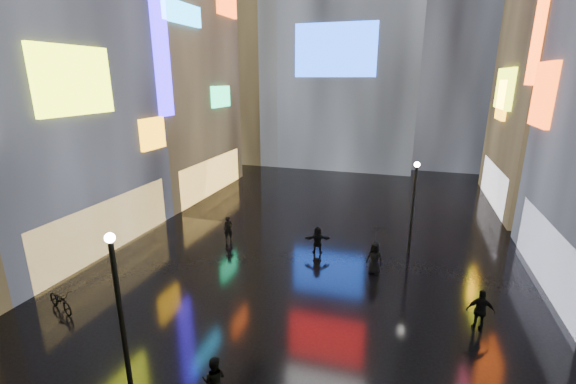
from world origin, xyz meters
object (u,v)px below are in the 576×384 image
at_px(lamp_far, 413,203).
at_px(bicycle, 60,300).
at_px(lamp_near, 119,303).
at_px(pedestrian_3, 481,311).

height_order(lamp_far, bicycle, lamp_far).
bearing_deg(lamp_near, lamp_far, 56.58).
bearing_deg(pedestrian_3, lamp_far, -69.84).
xyz_separation_m(lamp_near, lamp_far, (8.40, 12.72, 0.00)).
distance_m(lamp_near, bicycle, 6.52).
relative_size(lamp_far, pedestrian_3, 3.04).
bearing_deg(lamp_far, pedestrian_3, -67.60).
xyz_separation_m(lamp_far, bicycle, (-13.87, -10.19, -2.46)).
bearing_deg(pedestrian_3, bicycle, 10.70).
relative_size(lamp_near, pedestrian_3, 3.04).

